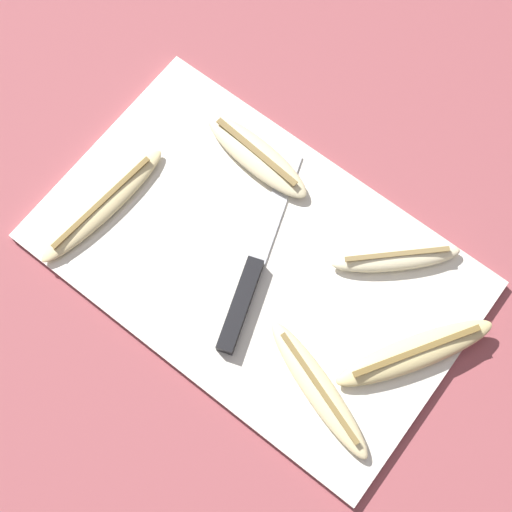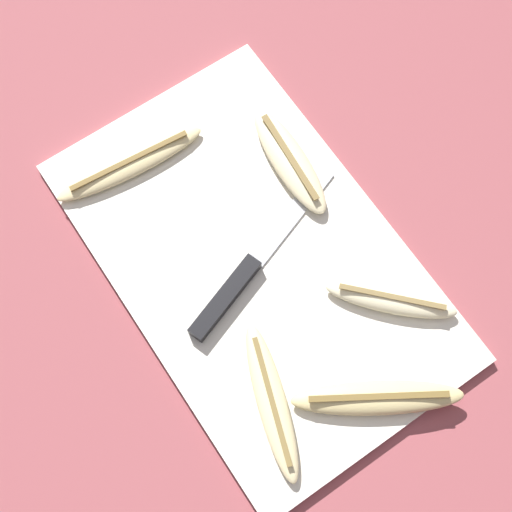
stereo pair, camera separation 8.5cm
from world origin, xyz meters
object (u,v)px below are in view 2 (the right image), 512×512
at_px(banana_cream_curved, 290,161).
at_px(banana_mellow_near, 130,164).
at_px(banana_spotted_left, 377,398).
at_px(banana_bright_far, 391,299).
at_px(knife, 238,281).
at_px(banana_soft_right, 272,401).

height_order(banana_cream_curved, banana_mellow_near, banana_cream_curved).
relative_size(banana_spotted_left, banana_bright_far, 1.36).
height_order(knife, banana_soft_right, banana_soft_right).
xyz_separation_m(banana_spotted_left, banana_bright_far, (-0.08, 0.08, -0.00)).
bearing_deg(banana_spotted_left, knife, -165.31).
distance_m(knife, banana_spotted_left, 0.21).
distance_m(banana_spotted_left, banana_soft_right, 0.12).
bearing_deg(banana_cream_curved, knife, -56.04).
distance_m(banana_spotted_left, banana_mellow_near, 0.41).
height_order(banana_spotted_left, banana_mellow_near, banana_spotted_left).
bearing_deg(banana_cream_curved, banana_mellow_near, -123.23).
height_order(knife, banana_mellow_near, same).
relative_size(knife, banana_mellow_near, 1.28).
bearing_deg(banana_mellow_near, banana_soft_right, -3.39).
relative_size(banana_cream_curved, banana_mellow_near, 0.83).
xyz_separation_m(banana_mellow_near, banana_bright_far, (0.32, 0.16, 0.00)).
distance_m(banana_bright_far, banana_soft_right, 0.18).
xyz_separation_m(banana_cream_curved, banana_soft_right, (0.23, -0.19, -0.00)).
relative_size(banana_spotted_left, banana_cream_curved, 1.12).
bearing_deg(knife, banana_spotted_left, -4.30).
relative_size(knife, banana_spotted_left, 1.39).
xyz_separation_m(banana_spotted_left, banana_mellow_near, (-0.41, -0.08, -0.00)).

